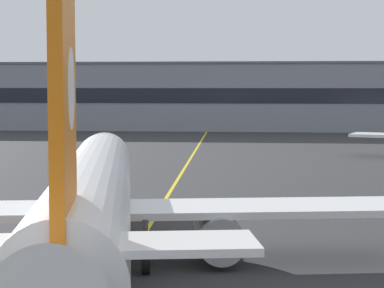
# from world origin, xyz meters

# --- Properties ---
(taxiway_centreline) EXTENTS (8.92, 179.81, 0.01)m
(taxiway_centreline) POSITION_xyz_m (0.00, 30.00, 0.00)
(taxiway_centreline) COLOR yellow
(taxiway_centreline) RESTS_ON ground
(airliner_foreground) EXTENTS (32.34, 41.30, 11.65)m
(airliner_foreground) POSITION_xyz_m (-0.71, 11.18, 3.37)
(airliner_foreground) COLOR white
(airliner_foreground) RESTS_ON ground
(terminal_building) EXTENTS (166.56, 12.40, 13.04)m
(terminal_building) POSITION_xyz_m (-0.24, 125.97, 6.53)
(terminal_building) COLOR gray
(terminal_building) RESTS_ON ground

